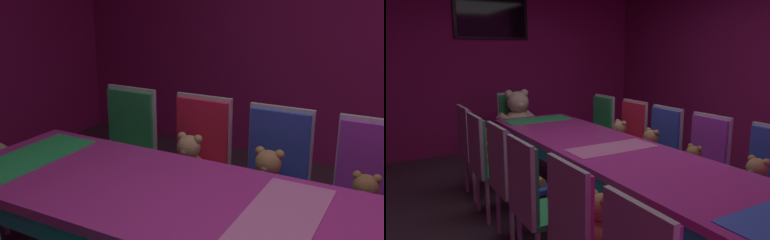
# 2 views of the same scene
# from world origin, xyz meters

# --- Properties ---
(ground_plane) EXTENTS (7.90, 7.90, 0.00)m
(ground_plane) POSITION_xyz_m (0.00, 0.00, 0.00)
(ground_plane) COLOR #3F2D38
(wall_back) EXTENTS (5.20, 0.12, 2.80)m
(wall_back) POSITION_xyz_m (0.00, 3.20, 1.40)
(wall_back) COLOR #8C1959
(wall_back) RESTS_ON ground_plane
(banquet_table) EXTENTS (0.90, 3.51, 0.75)m
(banquet_table) POSITION_xyz_m (0.00, 0.00, 0.66)
(banquet_table) COLOR #B22D8C
(banquet_table) RESTS_ON ground_plane
(chair_left_1) EXTENTS (0.42, 0.41, 0.98)m
(chair_left_1) POSITION_xyz_m (-0.82, -0.83, 0.60)
(chair_left_1) COLOR #CC338C
(chair_left_1) RESTS_ON ground_plane
(teddy_left_1) EXTENTS (0.26, 0.34, 0.32)m
(teddy_left_1) POSITION_xyz_m (-0.67, -0.83, 0.59)
(teddy_left_1) COLOR #9E7247
(teddy_left_1) RESTS_ON chair_left_1
(chair_left_2) EXTENTS (0.42, 0.41, 0.98)m
(chair_left_2) POSITION_xyz_m (-0.85, -0.26, 0.60)
(chair_left_2) COLOR #268C4C
(chair_left_2) RESTS_ON ground_plane
(chair_left_3) EXTENTS (0.42, 0.41, 0.98)m
(chair_left_3) POSITION_xyz_m (-0.83, 0.28, 0.60)
(chair_left_3) COLOR #2D47B2
(chair_left_3) RESTS_ON ground_plane
(teddy_left_3) EXTENTS (0.25, 0.33, 0.31)m
(teddy_left_3) POSITION_xyz_m (-0.68, 0.28, 0.59)
(teddy_left_3) COLOR #9E7247
(teddy_left_3) RESTS_ON chair_left_3
(chair_left_4) EXTENTS (0.42, 0.41, 0.98)m
(chair_left_4) POSITION_xyz_m (-0.85, 0.81, 0.60)
(chair_left_4) COLOR #268C4C
(chair_left_4) RESTS_ON ground_plane
(chair_left_5) EXTENTS (0.42, 0.41, 0.98)m
(chair_left_5) POSITION_xyz_m (-0.82, 1.38, 0.60)
(chair_left_5) COLOR #CC338C
(chair_left_5) RESTS_ON ground_plane
(teddy_left_5) EXTENTS (0.24, 0.30, 0.29)m
(teddy_left_5) POSITION_xyz_m (-0.68, 1.38, 0.58)
(teddy_left_5) COLOR olive
(teddy_left_5) RESTS_ON chair_left_5
(chair_right_1) EXTENTS (0.42, 0.41, 0.98)m
(chair_right_1) POSITION_xyz_m (0.86, -0.85, 0.60)
(chair_right_1) COLOR #2D47B2
(chair_right_1) RESTS_ON ground_plane
(teddy_right_1) EXTENTS (0.26, 0.33, 0.31)m
(teddy_right_1) POSITION_xyz_m (0.71, -0.85, 0.59)
(teddy_right_1) COLOR #9E7247
(teddy_right_1) RESTS_ON chair_right_1
(chair_right_2) EXTENTS (0.42, 0.41, 0.98)m
(chair_right_2) POSITION_xyz_m (0.84, -0.26, 0.60)
(chair_right_2) COLOR purple
(chair_right_2) RESTS_ON ground_plane
(teddy_right_2) EXTENTS (0.22, 0.29, 0.27)m
(teddy_right_2) POSITION_xyz_m (0.69, -0.26, 0.58)
(teddy_right_2) COLOR olive
(teddy_right_2) RESTS_ON chair_right_2
(chair_right_3) EXTENTS (0.42, 0.41, 0.98)m
(chair_right_3) POSITION_xyz_m (0.83, 0.29, 0.60)
(chair_right_3) COLOR #2D47B2
(chair_right_3) RESTS_ON ground_plane
(teddy_right_3) EXTENTS (0.26, 0.34, 0.32)m
(teddy_right_3) POSITION_xyz_m (0.68, 0.29, 0.60)
(teddy_right_3) COLOR #9E7247
(teddy_right_3) RESTS_ON chair_right_3
(chair_right_4) EXTENTS (0.42, 0.41, 0.98)m
(chair_right_4) POSITION_xyz_m (0.85, 0.84, 0.60)
(chair_right_4) COLOR red
(chair_right_4) RESTS_ON ground_plane
(teddy_right_4) EXTENTS (0.26, 0.33, 0.32)m
(teddy_right_4) POSITION_xyz_m (0.71, 0.84, 0.59)
(teddy_right_4) COLOR tan
(teddy_right_4) RESTS_ON chair_right_4
(chair_right_5) EXTENTS (0.42, 0.41, 0.98)m
(chair_right_5) POSITION_xyz_m (0.83, 1.42, 0.60)
(chair_right_5) COLOR #268C4C
(chair_right_5) RESTS_ON ground_plane
(throne_chair) EXTENTS (0.41, 0.42, 0.98)m
(throne_chair) POSITION_xyz_m (0.00, 2.30, 0.60)
(throne_chair) COLOR #268C4C
(throne_chair) RESTS_ON ground_plane
(king_teddy_bear) EXTENTS (0.62, 0.48, 0.58)m
(king_teddy_bear) POSITION_xyz_m (0.00, 2.13, 0.71)
(king_teddy_bear) COLOR beige
(king_teddy_bear) RESTS_ON throne_chair
(wall_tv) EXTENTS (1.13, 0.06, 0.65)m
(wall_tv) POSITION_xyz_m (0.00, 3.11, 2.05)
(wall_tv) COLOR black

